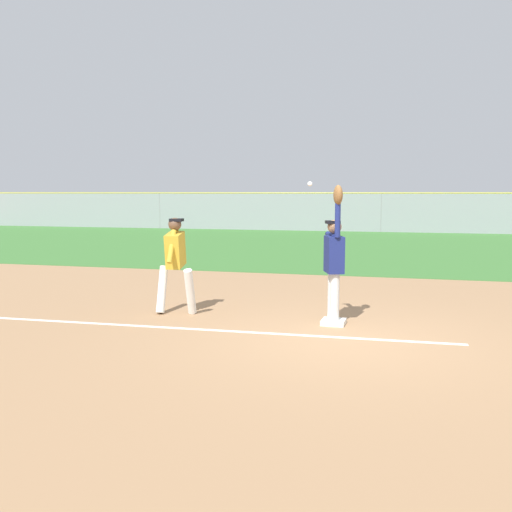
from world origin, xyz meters
TOP-DOWN VIEW (x-y plane):
  - ground_plane at (0.00, 0.00)m, footprint 72.18×72.18m
  - outfield_grass at (0.00, 14.61)m, footprint 52.05×16.74m
  - chalk_foul_line at (-4.20, -0.07)m, footprint 12.00×0.33m
  - first_base at (-0.20, 0.83)m, footprint 0.40×0.40m
  - fielder at (-0.21, 0.90)m, footprint 0.40×0.88m
  - runner at (-3.01, 0.95)m, footprint 0.77×0.85m
  - baseball at (-0.60, 0.71)m, footprint 0.07×0.07m
  - outfield_fence at (0.00, 22.98)m, footprint 52.13×0.08m
  - parked_car_silver at (-8.81, 25.82)m, footprint 4.44×2.20m
  - parked_car_green at (-3.55, 26.29)m, footprint 4.49×2.30m
  - parked_car_blue at (2.45, 25.67)m, footprint 4.55×2.42m

SIDE VIEW (x-z plane):
  - ground_plane at x=0.00m, z-range 0.00..0.00m
  - chalk_foul_line at x=-4.20m, z-range 0.00..0.01m
  - outfield_grass at x=0.00m, z-range 0.00..0.01m
  - first_base at x=-0.20m, z-range 0.00..0.08m
  - parked_car_silver at x=-8.81m, z-range 0.05..1.30m
  - parked_car_green at x=-3.55m, z-range 0.05..1.30m
  - parked_car_blue at x=2.45m, z-range 0.05..1.30m
  - runner at x=-3.01m, z-range 0.14..1.86m
  - outfield_fence at x=0.00m, z-range 0.00..2.16m
  - fielder at x=-0.21m, z-range -0.02..2.26m
  - baseball at x=-0.60m, z-range 2.26..2.33m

